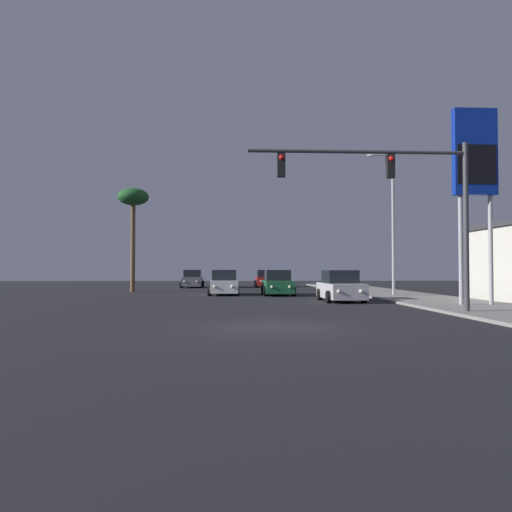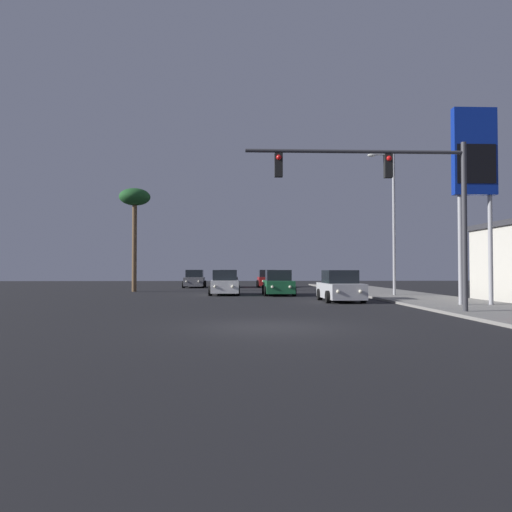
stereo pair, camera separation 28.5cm
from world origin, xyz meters
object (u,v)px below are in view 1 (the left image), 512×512
object	(u,v)px
car_silver	(340,287)
palm_tree_mid	(133,202)
car_white	(224,284)
street_lamp	(391,216)
traffic_light_mast	(402,189)
gas_station_sign	(475,163)
car_black	(226,279)
car_green	(278,284)
car_red	(265,279)
car_grey	(193,279)

from	to	relation	value
car_silver	palm_tree_mid	size ratio (longest dim) A/B	0.54
car_white	palm_tree_mid	bearing A→B (deg)	-36.63
street_lamp	palm_tree_mid	xyz separation A→B (m)	(-17.69, 7.96, 1.83)
traffic_light_mast	gas_station_sign	size ratio (longest dim) A/B	0.95
palm_tree_mid	car_black	bearing A→B (deg)	52.16
street_lamp	palm_tree_mid	world-z (taller)	street_lamp
car_silver	car_green	size ratio (longest dim) A/B	1.00
car_green	palm_tree_mid	bearing A→B (deg)	-28.19
traffic_light_mast	street_lamp	size ratio (longest dim) A/B	0.95
car_red	palm_tree_mid	distance (m)	15.68
car_silver	car_red	distance (m)	21.87
car_black	gas_station_sign	distance (m)	28.91
car_silver	car_white	distance (m)	9.68
palm_tree_mid	gas_station_sign	bearing A→B (deg)	-41.49
car_black	palm_tree_mid	bearing A→B (deg)	51.96
street_lamp	car_red	bearing A→B (deg)	111.31
car_white	car_red	distance (m)	14.93
street_lamp	car_black	bearing A→B (deg)	121.67
car_green	car_grey	bearing A→B (deg)	-65.08
car_green	car_red	xyz separation A→B (m)	(0.21, 15.08, 0.00)
street_lamp	gas_station_sign	size ratio (longest dim) A/B	1.00
car_red	traffic_light_mast	bearing A→B (deg)	96.05
car_green	street_lamp	distance (m)	8.54
gas_station_sign	palm_tree_mid	bearing A→B (deg)	138.51
palm_tree_mid	car_grey	bearing A→B (deg)	65.97
car_grey	traffic_light_mast	world-z (taller)	traffic_light_mast
car_white	car_grey	world-z (taller)	same
car_red	gas_station_sign	bearing A→B (deg)	106.65
palm_tree_mid	car_green	bearing A→B (deg)	-27.96
car_silver	car_white	bearing A→B (deg)	-50.50
car_grey	car_silver	bearing A→B (deg)	113.10
car_black	gas_station_sign	world-z (taller)	gas_station_sign
car_silver	car_black	world-z (taller)	same
traffic_light_mast	palm_tree_mid	xyz separation A→B (m)	(-14.15, 20.16, 2.16)
gas_station_sign	palm_tree_mid	distance (m)	25.10
gas_station_sign	palm_tree_mid	size ratio (longest dim) A/B	1.12
car_silver	car_green	bearing A→B (deg)	-68.95
car_green	traffic_light_mast	size ratio (longest dim) A/B	0.51
car_black	car_silver	bearing A→B (deg)	106.28
car_green	car_silver	bearing A→B (deg)	112.47
car_black	gas_station_sign	size ratio (longest dim) A/B	0.48
car_white	street_lamp	distance (m)	11.81
traffic_light_mast	street_lamp	distance (m)	12.70
car_grey	car_black	bearing A→B (deg)	-174.40
car_red	palm_tree_mid	bearing A→B (deg)	40.55
car_white	car_black	distance (m)	14.20
car_white	car_green	bearing A→B (deg)	168.39
car_grey	street_lamp	bearing A→B (deg)	128.15
car_white	street_lamp	xyz separation A→B (m)	(10.58, -2.93, 4.36)
car_white	car_green	size ratio (longest dim) A/B	1.00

